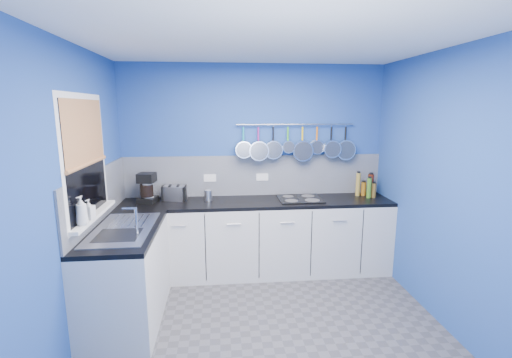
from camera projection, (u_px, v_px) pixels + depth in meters
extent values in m
cube|color=#47474C|center=(270.00, 331.00, 3.27)|extent=(3.20, 3.00, 0.02)
cube|color=white|center=(272.00, 38.00, 2.78)|extent=(3.20, 3.00, 0.02)
cube|color=#234795|center=(254.00, 167.00, 4.50)|extent=(3.20, 0.02, 2.50)
cube|color=#234795|center=(319.00, 280.00, 1.55)|extent=(3.20, 0.02, 2.50)
cube|color=#234795|center=(71.00, 201.00, 2.87)|extent=(0.02, 3.00, 2.50)
cube|color=#234795|center=(451.00, 192.00, 3.18)|extent=(0.02, 3.00, 2.50)
cube|color=gray|center=(254.00, 175.00, 4.50)|extent=(3.20, 0.02, 0.50)
cube|color=gray|center=(99.00, 195.00, 3.48)|extent=(0.02, 1.80, 0.50)
cube|color=beige|center=(256.00, 238.00, 4.36)|extent=(3.20, 0.60, 0.86)
cube|color=black|center=(256.00, 202.00, 4.27)|extent=(3.20, 0.60, 0.04)
cube|color=beige|center=(127.00, 277.00, 3.35)|extent=(0.60, 1.20, 0.86)
cube|color=black|center=(124.00, 231.00, 3.26)|extent=(0.60, 1.20, 0.04)
cube|color=white|center=(85.00, 158.00, 3.11)|extent=(0.01, 1.00, 1.10)
cube|color=black|center=(86.00, 158.00, 3.11)|extent=(0.01, 0.90, 1.00)
cube|color=tan|center=(85.00, 132.00, 3.07)|extent=(0.01, 0.90, 0.55)
cube|color=white|center=(94.00, 216.00, 3.21)|extent=(0.10, 0.98, 0.03)
cube|color=silver|center=(124.00, 229.00, 3.26)|extent=(0.50, 0.95, 0.01)
cube|color=white|center=(210.00, 178.00, 4.44)|extent=(0.15, 0.01, 0.09)
cube|color=white|center=(262.00, 177.00, 4.50)|extent=(0.15, 0.01, 0.09)
cylinder|color=silver|center=(295.00, 124.00, 4.39)|extent=(1.45, 0.02, 0.02)
imported|color=white|center=(81.00, 211.00, 2.88)|extent=(0.12, 0.12, 0.24)
imported|color=white|center=(89.00, 209.00, 3.04)|extent=(0.09, 0.09, 0.17)
cylinder|color=white|center=(148.00, 191.00, 4.15)|extent=(0.14, 0.14, 0.28)
cube|color=silver|center=(174.00, 193.00, 4.27)|extent=(0.30, 0.23, 0.17)
cylinder|color=silver|center=(208.00, 195.00, 4.25)|extent=(0.10, 0.10, 0.13)
cube|color=black|center=(300.00, 199.00, 4.33)|extent=(0.51, 0.45, 0.01)
cylinder|color=#4C190C|center=(371.00, 185.00, 4.49)|extent=(0.07, 0.07, 0.27)
cylinder|color=#8C5914|center=(364.00, 189.00, 4.51)|extent=(0.06, 0.06, 0.17)
cylinder|color=olive|center=(358.00, 184.00, 4.49)|extent=(0.06, 0.06, 0.29)
cylinder|color=brown|center=(374.00, 190.00, 4.40)|extent=(0.06, 0.06, 0.18)
cylinder|color=#3F721E|center=(369.00, 188.00, 4.37)|extent=(0.05, 0.05, 0.24)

